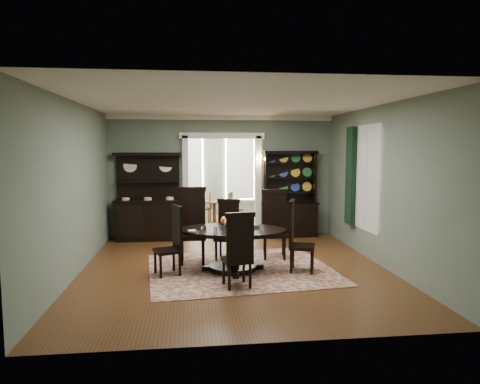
# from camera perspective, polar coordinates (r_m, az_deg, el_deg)

# --- Properties ---
(room) EXTENTS (5.51, 6.01, 3.01)m
(room) POSITION_cam_1_polar(r_m,az_deg,el_deg) (7.68, -0.80, 1.23)
(room) COLOR brown
(room) RESTS_ON ground
(parlor) EXTENTS (3.51, 3.50, 3.01)m
(parlor) POSITION_cam_1_polar(r_m,az_deg,el_deg) (13.15, -3.23, 2.91)
(parlor) COLOR brown
(parlor) RESTS_ON ground
(doorway_trim) EXTENTS (2.08, 0.25, 2.57)m
(doorway_trim) POSITION_cam_1_polar(r_m,az_deg,el_deg) (10.62, -2.42, 2.75)
(doorway_trim) COLOR white
(doorway_trim) RESTS_ON floor
(right_window) EXTENTS (0.15, 1.47, 2.12)m
(right_window) POSITION_cam_1_polar(r_m,az_deg,el_deg) (9.20, 15.55, 1.94)
(right_window) COLOR white
(right_window) RESTS_ON wall_right
(wall_sconce) EXTENTS (0.27, 0.21, 0.21)m
(wall_sconce) POSITION_cam_1_polar(r_m,az_deg,el_deg) (10.57, 2.79, 4.21)
(wall_sconce) COLOR gold
(wall_sconce) RESTS_ON back_wall_right
(rug) EXTENTS (3.51, 3.06, 0.01)m
(rug) POSITION_cam_1_polar(r_m,az_deg,el_deg) (7.88, 0.10, -10.27)
(rug) COLOR maroon
(rug) RESTS_ON floor
(dining_table) EXTENTS (2.11, 2.07, 0.76)m
(dining_table) POSITION_cam_1_polar(r_m,az_deg,el_deg) (7.72, -0.98, -6.63)
(dining_table) COLOR black
(dining_table) RESTS_ON rug
(centerpiece) EXTENTS (1.33, 0.85, 0.22)m
(centerpiece) POSITION_cam_1_polar(r_m,az_deg,el_deg) (7.66, -1.70, -4.48)
(centerpiece) COLOR silver
(centerpiece) RESTS_ON dining_table
(chair_far_left) EXTENTS (0.56, 0.51, 1.45)m
(chair_far_left) POSITION_cam_1_polar(r_m,az_deg,el_deg) (8.32, -6.39, -4.09)
(chair_far_left) COLOR black
(chair_far_left) RESTS_ON rug
(chair_far_mid) EXTENTS (0.56, 0.54, 1.19)m
(chair_far_mid) POSITION_cam_1_polar(r_m,az_deg,el_deg) (8.51, -1.65, -4.76)
(chair_far_mid) COLOR black
(chair_far_mid) RESTS_ON rug
(chair_far_right) EXTENTS (0.57, 0.55, 1.37)m
(chair_far_right) POSITION_cam_1_polar(r_m,az_deg,el_deg) (8.66, 4.59, -3.97)
(chair_far_right) COLOR black
(chair_far_right) RESTS_ON rug
(chair_end_left) EXTENTS (0.55, 0.57, 1.21)m
(chair_end_left) POSITION_cam_1_polar(r_m,az_deg,el_deg) (7.55, -8.96, -6.13)
(chair_end_left) COLOR black
(chair_end_left) RESTS_ON rug
(chair_end_right) EXTENTS (0.58, 0.59, 1.28)m
(chair_end_right) POSITION_cam_1_polar(r_m,az_deg,el_deg) (7.69, 7.51, -5.61)
(chair_end_right) COLOR black
(chair_end_right) RESTS_ON rug
(chair_near) EXTENTS (0.52, 0.50, 1.23)m
(chair_near) POSITION_cam_1_polar(r_m,az_deg,el_deg) (6.70, -0.19, -7.55)
(chair_near) COLOR black
(chair_near) RESTS_ON rug
(sideboard) EXTENTS (1.60, 0.60, 2.09)m
(sideboard) POSITION_cam_1_polar(r_m,az_deg,el_deg) (10.48, -12.12, -2.29)
(sideboard) COLOR black
(sideboard) RESTS_ON floor
(welsh_dresser) EXTENTS (1.39, 0.58, 2.13)m
(welsh_dresser) POSITION_cam_1_polar(r_m,az_deg,el_deg) (10.73, 6.69, -1.79)
(welsh_dresser) COLOR black
(welsh_dresser) RESTS_ON floor
(parlor_table) EXTENTS (0.73, 0.73, 0.68)m
(parlor_table) POSITION_cam_1_polar(r_m,az_deg,el_deg) (12.39, -3.43, -2.27)
(parlor_table) COLOR brown
(parlor_table) RESTS_ON parlor_floor
(parlor_chair_left) EXTENTS (0.42, 0.41, 0.94)m
(parlor_chair_left) POSITION_cam_1_polar(r_m,az_deg,el_deg) (12.43, -4.41, -1.97)
(parlor_chair_left) COLOR brown
(parlor_chair_left) RESTS_ON parlor_floor
(parlor_chair_right) EXTENTS (0.43, 0.42, 0.91)m
(parlor_chair_right) POSITION_cam_1_polar(r_m,az_deg,el_deg) (12.49, -0.80, -1.99)
(parlor_chair_right) COLOR brown
(parlor_chair_right) RESTS_ON parlor_floor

